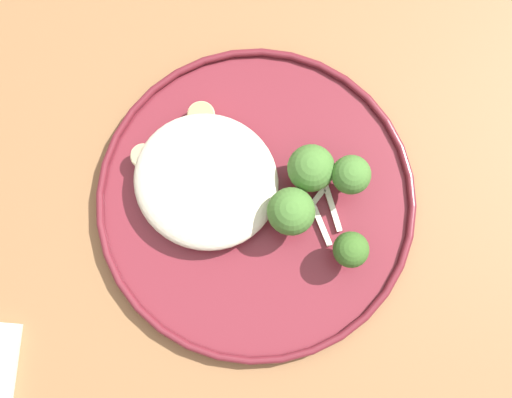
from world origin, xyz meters
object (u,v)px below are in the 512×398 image
seared_scallop_on_noodles (200,120)px  broccoli_floret_right_tilted (307,166)px  dinner_plate (256,201)px  seared_scallop_right_edge (216,196)px  broccoli_floret_near_rim (296,214)px  seared_scallop_center_golden (174,203)px  seared_scallop_left_edge (202,178)px  broccoli_floret_front_edge (351,250)px  seared_scallop_tiny_bay (221,150)px  seared_scallop_half_hidden (184,145)px  seared_scallop_rear_pale (144,157)px  broccoli_floret_rear_charred (349,179)px

seared_scallop_on_noodles → broccoli_floret_right_tilted: bearing=-2.3°
dinner_plate → seared_scallop_right_edge: (-0.03, -0.01, 0.01)m
dinner_plate → broccoli_floret_right_tilted: (0.03, 0.04, 0.03)m
broccoli_floret_right_tilted → broccoli_floret_near_rim: bearing=-78.2°
broccoli_floret_near_rim → seared_scallop_center_golden: bearing=-162.7°
seared_scallop_center_golden → seared_scallop_left_edge: (0.01, 0.03, 0.00)m
seared_scallop_right_edge → broccoli_floret_front_edge: 0.13m
seared_scallop_tiny_bay → dinner_plate: bearing=-30.2°
dinner_plate → seared_scallop_left_edge: 0.05m
seared_scallop_right_edge → dinner_plate: bearing=20.6°
seared_scallop_half_hidden → broccoli_floret_front_edge: 0.18m
seared_scallop_right_edge → broccoli_floret_front_edge: (0.13, 0.00, 0.02)m
seared_scallop_left_edge → seared_scallop_half_hidden: 0.04m
dinner_plate → seared_scallop_right_edge: bearing=-159.4°
seared_scallop_left_edge → broccoli_floret_right_tilted: 0.10m
broccoli_floret_near_rim → broccoli_floret_right_tilted: bearing=101.8°
seared_scallop_rear_pale → seared_scallop_on_noodles: 0.06m
seared_scallop_center_golden → seared_scallop_left_edge: bearing=66.4°
seared_scallop_half_hidden → seared_scallop_tiny_bay: (0.03, 0.01, -0.00)m
seared_scallop_right_edge → broccoli_floret_near_rim: broccoli_floret_near_rim is taller
seared_scallop_center_golden → broccoli_floret_rear_charred: bearing=30.7°
seared_scallop_left_edge → broccoli_floret_near_rim: (0.09, 0.00, 0.03)m
seared_scallop_rear_pale → broccoli_floret_front_edge: 0.20m
broccoli_floret_rear_charred → seared_scallop_half_hidden: bearing=-169.6°
seared_scallop_rear_pale → seared_scallop_on_noodles: seared_scallop_rear_pale is taller
seared_scallop_on_noodles → broccoli_floret_front_edge: bearing=-17.8°
seared_scallop_center_golden → seared_scallop_tiny_bay: seared_scallop_tiny_bay is taller
dinner_plate → seared_scallop_half_hidden: seared_scallop_half_hidden is taller
seared_scallop_center_golden → seared_scallop_left_edge: seared_scallop_left_edge is taller
seared_scallop_center_golden → broccoli_floret_front_edge: size_ratio=0.71×
seared_scallop_left_edge → seared_scallop_right_edge: (0.02, -0.01, -0.00)m
seared_scallop_left_edge → seared_scallop_on_noodles: bearing=117.5°
seared_scallop_tiny_bay → broccoli_floret_rear_charred: 0.12m
broccoli_floret_right_tilted → broccoli_floret_near_rim: broccoli_floret_near_rim is taller
seared_scallop_rear_pale → broccoli_floret_rear_charred: bearing=16.9°
seared_scallop_left_edge → seared_scallop_right_edge: 0.02m
seared_scallop_right_edge → broccoli_floret_near_rim: 0.08m
seared_scallop_half_hidden → seared_scallop_on_noodles: bearing=84.1°
seared_scallop_half_hidden → seared_scallop_tiny_bay: bearing=16.4°
seared_scallop_tiny_bay → broccoli_floret_right_tilted: broccoli_floret_right_tilted is taller
dinner_plate → seared_scallop_center_golden: 0.07m
seared_scallop_right_edge → broccoli_floret_near_rim: size_ratio=0.53×
seared_scallop_rear_pale → broccoli_floret_rear_charred: size_ratio=0.40×
seared_scallop_left_edge → seared_scallop_half_hidden: size_ratio=0.75×
seared_scallop_center_golden → broccoli_floret_right_tilted: broccoli_floret_right_tilted is taller
seared_scallop_right_edge → seared_scallop_left_edge: bearing=153.7°
seared_scallop_tiny_bay → broccoli_floret_right_tilted: size_ratio=0.59×
seared_scallop_rear_pale → seared_scallop_tiny_bay: (0.06, 0.04, -0.00)m
seared_scallop_half_hidden → seared_scallop_rear_pale: 0.04m
seared_scallop_half_hidden → broccoli_floret_rear_charred: bearing=10.4°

